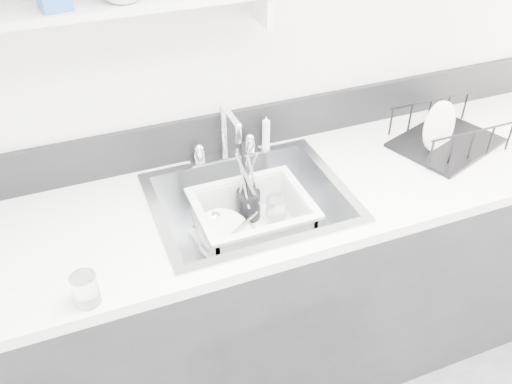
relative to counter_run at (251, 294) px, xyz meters
name	(u,v)px	position (x,y,z in m)	size (l,w,h in m)	color
room_shell	(465,88)	(0.00, -0.80, 1.22)	(3.50, 3.00, 2.60)	silver
counter_run	(251,294)	(0.00, 0.00, 0.00)	(3.20, 0.62, 0.92)	black
backsplash	(220,133)	(0.00, 0.30, 0.54)	(3.20, 0.02, 0.16)	black
sink	(251,219)	(0.00, 0.00, 0.37)	(0.64, 0.52, 0.20)	silver
faucet	(225,145)	(0.00, 0.25, 0.52)	(0.26, 0.18, 0.23)	silver
side_sprayer	(266,133)	(0.16, 0.25, 0.53)	(0.03, 0.03, 0.14)	white
wall_shelf	(100,9)	(-0.35, 0.23, 1.05)	(1.00, 0.16, 0.12)	silver
wash_tub	(252,219)	(0.01, 0.00, 0.37)	(0.38, 0.31, 0.15)	white
plate_stack	(228,237)	(-0.09, -0.01, 0.33)	(0.23, 0.22, 0.09)	white
utensil_cup	(248,203)	(0.02, 0.09, 0.37)	(0.09, 0.09, 0.29)	black
ladle	(230,229)	(-0.07, 0.01, 0.34)	(0.25, 0.09, 0.07)	silver
tumbler_in_tub	(276,210)	(0.11, 0.03, 0.36)	(0.07, 0.07, 0.10)	white
tumbler_counter	(86,290)	(-0.56, -0.26, 0.51)	(0.07, 0.07, 0.09)	white
dish_rack	(449,129)	(0.81, 0.04, 0.53)	(0.38, 0.29, 0.13)	black
bowl_small	(280,237)	(0.08, -0.08, 0.33)	(0.12, 0.12, 0.04)	white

